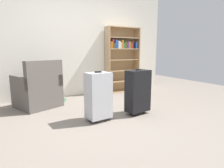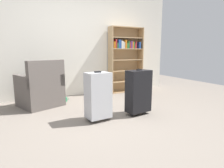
% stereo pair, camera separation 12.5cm
% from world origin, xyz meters
% --- Properties ---
extents(ground_plane, '(8.95, 8.95, 0.00)m').
position_xyz_m(ground_plane, '(0.00, 0.00, 0.00)').
color(ground_plane, slate).
extents(back_wall, '(5.12, 0.10, 2.60)m').
position_xyz_m(back_wall, '(0.00, 2.06, 1.30)').
color(back_wall, silver).
rests_on(back_wall, ground).
extents(bookshelf, '(0.90, 0.27, 1.65)m').
position_xyz_m(bookshelf, '(1.29, 1.89, 0.90)').
color(bookshelf, tan).
rests_on(bookshelf, ground).
extents(armchair, '(0.91, 0.91, 0.90)m').
position_xyz_m(armchair, '(-0.85, 1.43, 0.32)').
color(armchair, '#59514C').
rests_on(armchair, ground).
extents(mug, '(0.12, 0.08, 0.10)m').
position_xyz_m(mug, '(-0.37, 1.55, 0.05)').
color(mug, '#1E7F4C').
rests_on(mug, ground).
extents(suitcase_black, '(0.43, 0.28, 0.77)m').
position_xyz_m(suitcase_black, '(0.57, 0.19, 0.40)').
color(suitcase_black, black).
rests_on(suitcase_black, ground).
extents(suitcase_silver, '(0.39, 0.30, 0.77)m').
position_xyz_m(suitcase_silver, '(-0.15, 0.22, 0.40)').
color(suitcase_silver, '#B7BABF').
rests_on(suitcase_silver, ground).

